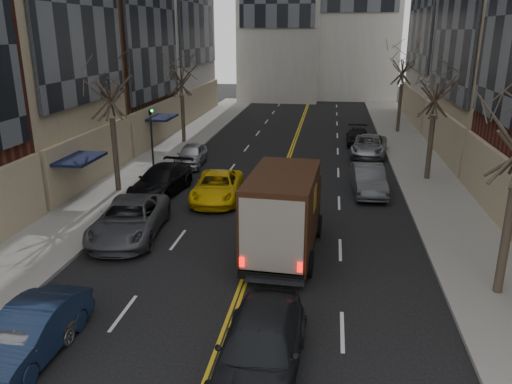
% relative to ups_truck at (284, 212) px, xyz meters
% --- Properties ---
extents(sidewalk_left, '(4.00, 66.00, 0.15)m').
position_rel_ups_truck_xyz_m(sidewalk_left, '(-10.20, 13.72, -1.72)').
color(sidewalk_left, slate).
rests_on(sidewalk_left, ground).
extents(sidewalk_right, '(4.00, 66.00, 0.15)m').
position_rel_ups_truck_xyz_m(sidewalk_right, '(7.80, 13.72, -1.72)').
color(sidewalk_right, slate).
rests_on(sidewalk_right, ground).
extents(tree_lf_mid, '(3.20, 3.20, 8.91)m').
position_rel_ups_truck_xyz_m(tree_lf_mid, '(-10.00, 6.72, 4.80)').
color(tree_lf_mid, '#382D23').
rests_on(tree_lf_mid, sidewalk_left).
extents(tree_lf_far, '(3.20, 3.20, 8.12)m').
position_rel_ups_truck_xyz_m(tree_lf_far, '(-10.00, 19.72, 4.23)').
color(tree_lf_far, '#382D23').
rests_on(tree_lf_far, sidewalk_left).
extents(tree_rt_mid, '(3.20, 3.20, 8.32)m').
position_rel_ups_truck_xyz_m(tree_rt_mid, '(7.60, 11.72, 4.37)').
color(tree_rt_mid, '#382D23').
rests_on(tree_rt_mid, sidewalk_right).
extents(tree_rt_far, '(3.20, 3.20, 9.11)m').
position_rel_ups_truck_xyz_m(tree_rt_far, '(7.60, 26.72, 4.95)').
color(tree_rt_far, '#382D23').
rests_on(tree_rt_far, sidewalk_right).
extents(traffic_signal, '(0.29, 0.26, 4.70)m').
position_rel_ups_truck_xyz_m(traffic_signal, '(-8.60, 8.72, 1.03)').
color(traffic_signal, black).
rests_on(traffic_signal, sidewalk_left).
extents(ups_truck, '(2.94, 6.62, 3.56)m').
position_rel_ups_truck_xyz_m(ups_truck, '(0.00, 0.00, 0.00)').
color(ups_truck, black).
rests_on(ups_truck, ground).
extents(observer_sedan, '(2.33, 5.39, 1.55)m').
position_rel_ups_truck_xyz_m(observer_sedan, '(0.11, -7.57, -1.02)').
color(observer_sedan, black).
rests_on(observer_sedan, ground).
extents(taxi, '(2.76, 5.36, 1.44)m').
position_rel_ups_truck_xyz_m(taxi, '(-4.20, 6.32, -1.07)').
color(taxi, '#E6BB09').
rests_on(taxi, ground).
extents(pedestrian, '(0.62, 0.80, 1.93)m').
position_rel_ups_truck_xyz_m(pedestrian, '(0.96, 4.56, -0.83)').
color(pedestrian, black).
rests_on(pedestrian, ground).
extents(parked_lf_a, '(1.68, 3.92, 1.32)m').
position_rel_ups_truck_xyz_m(parked_lf_a, '(-6.30, -8.17, -1.13)').
color(parked_lf_a, '#96989C').
rests_on(parked_lf_a, ground).
extents(parked_lf_b, '(1.59, 4.43, 1.45)m').
position_rel_ups_truck_xyz_m(parked_lf_b, '(-6.30, -7.73, -1.07)').
color(parked_lf_b, '#111E37').
rests_on(parked_lf_b, ground).
extents(parked_lf_c, '(3.28, 6.03, 1.60)m').
position_rel_ups_truck_xyz_m(parked_lf_c, '(-6.90, 0.80, -0.99)').
color(parked_lf_c, '#47494E').
rests_on(parked_lf_c, ground).
extents(parked_lf_d, '(2.72, 5.51, 1.54)m').
position_rel_ups_truck_xyz_m(parked_lf_d, '(-7.50, 6.86, -1.02)').
color(parked_lf_d, black).
rests_on(parked_lf_d, ground).
extents(parked_lf_e, '(1.98, 4.35, 1.45)m').
position_rel_ups_truck_xyz_m(parked_lf_e, '(-7.50, 13.04, -1.07)').
color(parked_lf_e, '#ACB0B4').
rests_on(parked_lf_e, ground).
extents(parked_rt_a, '(1.90, 4.81, 1.56)m').
position_rel_ups_truck_xyz_m(parked_rt_a, '(3.90, 8.68, -1.01)').
color(parked_rt_a, '#44474B').
rests_on(parked_rt_a, ground).
extents(parked_rt_b, '(3.06, 5.44, 1.44)m').
position_rel_ups_truck_xyz_m(parked_rt_b, '(4.52, 17.82, -1.07)').
color(parked_rt_b, '#95989C').
rests_on(parked_rt_b, ground).
extents(parked_rt_c, '(1.88, 4.53, 1.31)m').
position_rel_ups_truck_xyz_m(parked_rt_c, '(3.90, 21.22, -1.14)').
color(parked_rt_c, black).
rests_on(parked_rt_c, ground).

